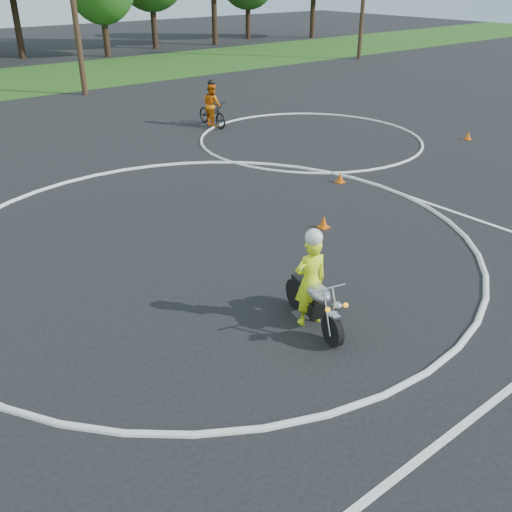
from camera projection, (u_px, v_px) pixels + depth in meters
ground at (296, 296)px, 10.87m from camera, size 120.00×120.00×0.00m
course_markings at (246, 204)px, 15.11m from camera, size 19.05×19.05×0.12m
primary_motorcycle at (315, 302)px, 9.76m from camera, size 0.80×1.83×0.98m
rider_primary_grp at (311, 279)px, 9.67m from camera, size 0.68×0.53×1.82m
rider_second_grp at (212, 110)px, 22.40m from camera, size 0.75×1.90×1.80m
traffic_cones at (350, 227)px, 13.43m from camera, size 18.21×8.80×0.30m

